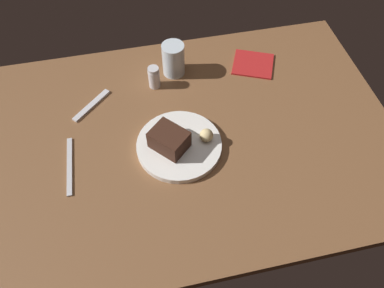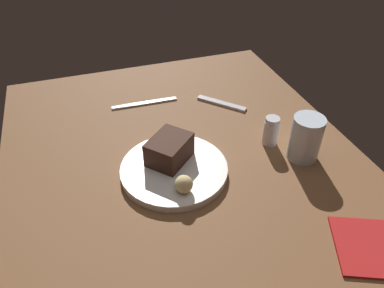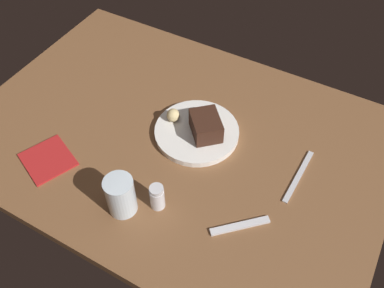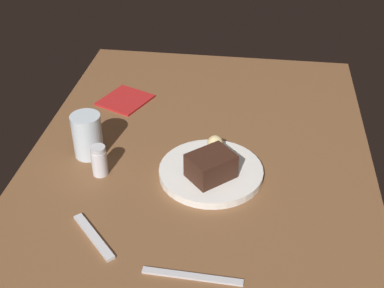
{
  "view_description": "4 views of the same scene",
  "coord_description": "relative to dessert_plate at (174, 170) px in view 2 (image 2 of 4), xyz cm",
  "views": [
    {
      "loc": [
        14.79,
        66.0,
        92.81
      ],
      "look_at": [
        1.54,
        5.1,
        5.64
      ],
      "focal_mm": 35.77,
      "sensor_mm": 36.0,
      "label": 1
    },
    {
      "loc": [
        -55.37,
        19.58,
        60.67
      ],
      "look_at": [
        6.99,
        -1.36,
        8.6
      ],
      "focal_mm": 34.68,
      "sensor_mm": 36.0,
      "label": 2
    },
    {
      "loc": [
        42.58,
        -66.73,
        93.64
      ],
      "look_at": [
        6.87,
        -2.62,
        6.06
      ],
      "focal_mm": 39.02,
      "sensor_mm": 36.0,
      "label": 3
    },
    {
      "loc": [
        99.53,
        12.25,
        77.67
      ],
      "look_at": [
        -1.28,
        -1.72,
        7.04
      ],
      "focal_mm": 48.14,
      "sensor_mm": 36.0,
      "label": 4
    }
  ],
  "objects": [
    {
      "name": "dining_table",
      "position": [
        -4.96,
        -3.61,
        -2.41
      ],
      "size": [
        120.0,
        84.0,
        3.0
      ],
      "primitive_type": "cube",
      "color": "brown",
      "rests_on": "ground"
    },
    {
      "name": "dessert_plate",
      "position": [
        0.0,
        0.0,
        0.0
      ],
      "size": [
        24.31,
        24.31,
        1.83
      ],
      "primitive_type": "cylinder",
      "color": "white",
      "rests_on": "dining_table"
    },
    {
      "name": "chocolate_cake_slice",
      "position": [
        2.75,
        0.21,
        3.85
      ],
      "size": [
        12.25,
        12.39,
        5.88
      ],
      "primitive_type": "cube",
      "rotation": [
        0.0,
        0.0,
        2.31
      ],
      "color": "#381E14",
      "rests_on": "dessert_plate"
    },
    {
      "name": "bread_roll",
      "position": [
        -7.87,
        0.14,
        2.83
      ],
      "size": [
        3.84,
        3.84,
        3.84
      ],
      "primitive_type": "sphere",
      "color": "#DBC184",
      "rests_on": "dessert_plate"
    },
    {
      "name": "salt_shaker",
      "position": [
        2.97,
        -25.74,
        2.82
      ],
      "size": [
        3.69,
        3.69,
        7.57
      ],
      "color": "silver",
      "rests_on": "dining_table"
    },
    {
      "name": "water_glass",
      "position": [
        -4.26,
        -30.61,
        4.62
      ],
      "size": [
        7.27,
        7.27,
        11.06
      ],
      "primitive_type": "cylinder",
      "color": "silver",
      "rests_on": "dining_table"
    },
    {
      "name": "dessert_spoon",
      "position": [
        23.61,
        -21.23,
        -0.56
      ],
      "size": [
        12.15,
        11.6,
        0.7
      ],
      "primitive_type": "cube",
      "rotation": [
        0.0,
        0.0,
        3.9
      ],
      "color": "silver",
      "rests_on": "dining_table"
    },
    {
      "name": "butter_knife",
      "position": [
        30.96,
        -0.12,
        -0.66
      ],
      "size": [
        1.99,
        19.03,
        0.5
      ],
      "primitive_type": "cube",
      "rotation": [
        0.0,
        0.0,
        1.54
      ],
      "color": "silver",
      "rests_on": "dining_table"
    },
    {
      "name": "folded_napkin",
      "position": [
        -31.09,
        -28.3,
        -0.61
      ],
      "size": [
        16.97,
        16.46,
        0.6
      ],
      "primitive_type": "cube",
      "rotation": [
        0.0,
        0.0,
        -0.41
      ],
      "color": "#B21E1E",
      "rests_on": "dining_table"
    }
  ]
}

